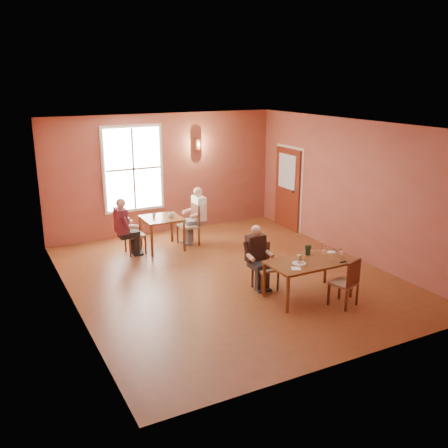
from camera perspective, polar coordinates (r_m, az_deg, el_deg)
name	(u,v)px	position (r m, az deg, el deg)	size (l,w,h in m)	color
ground	(229,277)	(10.04, 0.53, -6.04)	(6.00, 7.00, 0.01)	brown
wall_back	(164,174)	(12.70, -6.90, 5.71)	(6.00, 0.04, 3.00)	brown
wall_front	(353,262)	(6.82, 14.49, -4.21)	(6.00, 0.04, 3.00)	brown
wall_left	(69,225)	(8.63, -17.34, -0.06)	(0.04, 7.00, 3.00)	brown
wall_right	(350,189)	(11.25, 14.21, 3.93)	(0.04, 7.00, 3.00)	brown
ceiling	(229,125)	(9.32, 0.58, 11.26)	(6.00, 7.00, 0.04)	white
window	(133,169)	(12.36, -10.33, 6.21)	(1.36, 0.10, 1.96)	white
door	(287,189)	(13.08, 7.25, 4.00)	(0.12, 1.04, 2.10)	maroon
wall_sconce	(198,144)	(12.83, -3.04, 9.08)	(0.16, 0.16, 0.28)	brown
main_table	(308,279)	(9.17, 9.56, -6.22)	(1.47, 0.82, 0.69)	brown
chair_diner_main	(265,267)	(9.36, 4.75, -4.97)	(0.38, 0.38, 0.86)	#472915
diner_main	(266,260)	(9.29, 4.87, -4.16)	(0.47, 0.47, 1.17)	#342419
chair_empty	(344,282)	(8.93, 13.52, -6.45)	(0.39, 0.39, 0.88)	#553111
plate_food	(299,263)	(8.89, 8.57, -4.43)	(0.25, 0.25, 0.03)	silver
sandwich	(299,258)	(9.01, 8.54, -3.91)	(0.08, 0.08, 0.10)	tan
goblet_a	(324,251)	(9.36, 11.39, -3.00)	(0.07, 0.07, 0.18)	white
goblet_b	(340,253)	(9.29, 13.15, -3.28)	(0.07, 0.07, 0.18)	silver
goblet_c	(331,258)	(9.05, 12.12, -3.78)	(0.07, 0.07, 0.17)	white
menu_stand	(308,250)	(9.33, 9.57, -2.95)	(0.11, 0.05, 0.18)	#254730
knife	(315,266)	(8.82, 10.31, -4.77)	(0.19, 0.01, 0.00)	silver
napkin	(296,268)	(8.67, 8.21, -5.05)	(0.16, 0.16, 0.01)	white
side_plate	(332,252)	(9.57, 12.20, -3.16)	(0.15, 0.15, 0.01)	white
sunglasses	(343,262)	(9.12, 13.45, -4.21)	(0.12, 0.04, 0.02)	black
second_table	(162,233)	(11.60, -7.07, -1.05)	(0.86, 0.86, 0.76)	brown
chair_diner_white	(188,225)	(11.80, -4.14, -0.13)	(0.43, 0.43, 0.97)	brown
diner_white	(189,218)	(11.76, -4.02, 0.67)	(0.52, 0.52, 1.30)	white
chair_diner_maroon	(135,234)	(11.39, -10.15, -1.16)	(0.40, 0.40, 0.89)	#482213
diner_maroon	(133,226)	(11.32, -10.34, -0.25)	(0.51, 0.51, 1.28)	maroon
cup_a	(171,215)	(11.45, -6.10, 0.99)	(0.13, 0.13, 0.10)	white
cup_b	(154,215)	(11.54, -8.02, 1.00)	(0.09, 0.09, 0.09)	silver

